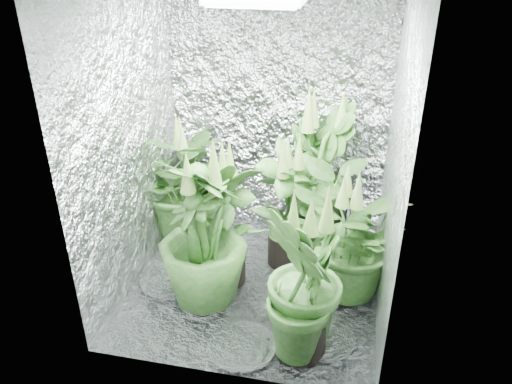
{
  "coord_description": "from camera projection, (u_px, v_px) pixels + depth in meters",
  "views": [
    {
      "loc": [
        0.56,
        -2.65,
        2.12
      ],
      "look_at": [
        0.0,
        0.0,
        0.7
      ],
      "focal_mm": 35.0,
      "sensor_mm": 36.0,
      "label": 1
    }
  ],
  "objects": [
    {
      "name": "circulation_fan",
      "position": [
        350.0,
        227.0,
        3.74
      ],
      "size": [
        0.15,
        0.32,
        0.36
      ],
      "rotation": [
        0.0,
        0.0,
        0.04
      ],
      "color": "black",
      "rests_on": "ground"
    },
    {
      "name": "ground",
      "position": [
        255.0,
        283.0,
        3.38
      ],
      "size": [
        1.6,
        1.6,
        0.0
      ],
      "primitive_type": "plane",
      "color": "silver",
      "rests_on": "ground"
    },
    {
      "name": "walls",
      "position": [
        255.0,
        147.0,
        2.92
      ],
      "size": [
        1.62,
        1.62,
        2.0
      ],
      "color": "silver",
      "rests_on": "ground"
    },
    {
      "name": "plant_f",
      "position": [
        225.0,
        222.0,
        3.2
      ],
      "size": [
        0.66,
        0.66,
        0.99
      ],
      "rotation": [
        0.0,
        0.0,
        3.69
      ],
      "color": "black",
      "rests_on": "ground"
    },
    {
      "name": "plant_c",
      "position": [
        319.0,
        176.0,
        3.62
      ],
      "size": [
        0.62,
        0.62,
        1.17
      ],
      "rotation": [
        0.0,
        0.0,
        1.5
      ],
      "color": "black",
      "rests_on": "ground"
    },
    {
      "name": "plant_label",
      "position": [
        314.0,
        315.0,
        2.66
      ],
      "size": [
        0.05,
        0.04,
        0.07
      ],
      "primitive_type": "cube",
      "rotation": [
        -0.21,
        0.0,
        0.39
      ],
      "color": "white",
      "rests_on": "plant_g"
    },
    {
      "name": "plant_d",
      "position": [
        202.0,
        235.0,
        3.01
      ],
      "size": [
        0.74,
        0.74,
        1.07
      ],
      "rotation": [
        0.0,
        0.0,
        2.66
      ],
      "color": "black",
      "rests_on": "ground"
    },
    {
      "name": "plant_a",
      "position": [
        185.0,
        183.0,
        3.7
      ],
      "size": [
        0.95,
        0.95,
        0.97
      ],
      "rotation": [
        0.0,
        0.0,
        6.05
      ],
      "color": "black",
      "rests_on": "ground"
    },
    {
      "name": "plant_g",
      "position": [
        305.0,
        285.0,
        2.62
      ],
      "size": [
        0.59,
        0.59,
        1.02
      ],
      "rotation": [
        0.0,
        0.0,
        4.88
      ],
      "color": "black",
      "rests_on": "ground"
    },
    {
      "name": "plant_b",
      "position": [
        288.0,
        208.0,
        3.4
      ],
      "size": [
        0.66,
        0.66,
        0.97
      ],
      "rotation": [
        0.0,
        0.0,
        0.72
      ],
      "color": "black",
      "rests_on": "ground"
    },
    {
      "name": "plant_e",
      "position": [
        348.0,
        240.0,
        3.08
      ],
      "size": [
        0.74,
        0.74,
        0.91
      ],
      "rotation": [
        0.0,
        0.0,
        3.14
      ],
      "color": "black",
      "rests_on": "ground"
    }
  ]
}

